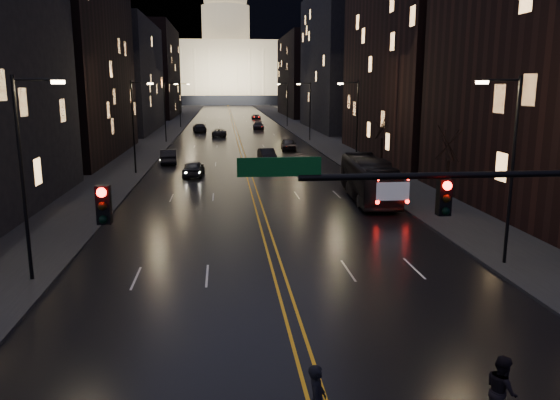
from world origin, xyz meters
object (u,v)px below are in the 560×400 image
object	(u,v)px
oncoming_car_a	(193,168)
oncoming_car_b	(169,156)
bus	(369,179)
receding_car_a	(267,155)
pedestrian_b	(501,390)
traffic_signal	(526,213)

from	to	relation	value
oncoming_car_a	oncoming_car_b	xyz separation A→B (m)	(-3.20, 8.99, 0.03)
bus	oncoming_car_a	world-z (taller)	bus
receding_car_a	pedestrian_b	xyz separation A→B (m)	(2.00, -49.45, 0.18)
oncoming_car_a	receding_car_a	bearing A→B (deg)	-126.21
oncoming_car_a	receding_car_a	world-z (taller)	oncoming_car_a
receding_car_a	oncoming_car_b	bearing A→B (deg)	176.47
receding_car_a	bus	bearing A→B (deg)	-79.04
traffic_signal	bus	size ratio (longest dim) A/B	1.52
traffic_signal	receding_car_a	bearing A→B (deg)	94.11
bus	oncoming_car_b	distance (m)	27.29
traffic_signal	oncoming_car_b	world-z (taller)	traffic_signal
receding_car_a	pedestrian_b	distance (m)	49.49
traffic_signal	receding_car_a	world-z (taller)	traffic_signal
traffic_signal	receding_car_a	xyz separation A→B (m)	(-3.41, 47.46, -4.34)
bus	receding_car_a	distance (m)	22.37
pedestrian_b	oncoming_car_a	bearing A→B (deg)	17.67
oncoming_car_b	pedestrian_b	bearing A→B (deg)	99.63
traffic_signal	oncoming_car_a	xyz separation A→B (m)	(-11.21, 38.26, -4.33)
oncoming_car_b	oncoming_car_a	bearing A→B (deg)	104.42
traffic_signal	oncoming_car_a	world-z (taller)	traffic_signal
oncoming_car_b	receding_car_a	distance (m)	11.00
oncoming_car_a	receding_car_a	size ratio (longest dim) A/B	0.99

